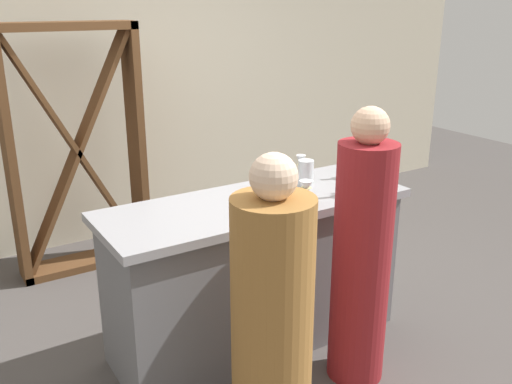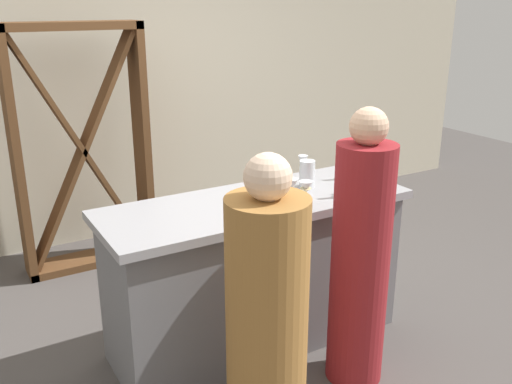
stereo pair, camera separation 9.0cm
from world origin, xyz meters
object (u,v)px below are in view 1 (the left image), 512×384
Objects in this scene: wine_bottle_second_left_dark_green at (373,174)px; wine_bottle_center_olive_green at (358,162)px; wine_glass_near_left at (306,188)px; wine_glass_near_right at (301,163)px; person_center_guest at (361,259)px; wine_glass_near_center at (291,187)px; wine_rack at (77,151)px; water_pitcher at (306,173)px; person_left_guest at (272,319)px; wine_bottle_leftmost_dark_green at (362,177)px.

wine_bottle_second_left_dark_green is 1.06× the size of wine_bottle_center_olive_green.
wine_glass_near_left is 0.89× the size of wine_glass_near_right.
wine_bottle_center_olive_green is 0.86m from person_center_guest.
wine_rack is at bearing 111.05° from wine_glass_near_center.
wine_glass_near_center is 0.38m from water_pitcher.
wine_glass_near_center is 0.96× the size of water_pitcher.
wine_rack is 2.43m from person_left_guest.
wine_bottle_leftmost_dark_green is 0.47m from wine_glass_near_right.
wine_bottle_center_olive_green is at bearing -28.49° from person_center_guest.
wine_bottle_center_olive_green reaches higher than wine_glass_near_left.
water_pitcher reaches higher than wine_glass_near_center.
wine_rack reaches higher than water_pitcher.
water_pitcher is (-0.07, -0.15, -0.02)m from wine_glass_near_right.
person_left_guest is (-0.50, -0.56, -0.40)m from wine_glass_near_center.
person_center_guest is (-0.28, -0.34, -0.33)m from wine_bottle_leftmost_dark_green.
person_center_guest reaches higher than water_pitcher.
wine_glass_near_left is (-0.50, 0.01, -0.01)m from wine_bottle_second_left_dark_green.
wine_glass_near_right is 1.33m from person_left_guest.
wine_glass_near_right is 0.94× the size of water_pitcher.
wine_glass_near_left is at bearing 178.29° from wine_bottle_second_left_dark_green.
person_left_guest reaches higher than wine_glass_near_right.
wine_glass_near_center is 1.02× the size of wine_glass_near_right.
wine_bottle_second_left_dark_green is 1.26m from person_left_guest.
wine_bottle_center_olive_green is (1.41, -1.62, 0.09)m from wine_rack.
wine_bottle_leftmost_dark_green is at bearing -75.24° from wine_glass_near_right.
person_center_guest reaches higher than wine_bottle_second_left_dark_green.
wine_glass_near_right is at bearing 153.65° from wine_bottle_center_olive_green.
wine_glass_near_left is (0.79, -1.87, 0.09)m from wine_rack.
wine_glass_near_right reaches higher than wine_glass_near_left.
wine_bottle_center_olive_green is at bearing 66.38° from wine_bottle_second_left_dark_green.
wine_rack reaches higher than wine_glass_near_center.
wine_glass_near_center is at bearing -46.27° from person_left_guest.
wine_bottle_second_left_dark_green is at bearing -61.70° from wine_glass_near_right.
water_pitcher reaches higher than wine_glass_near_right.
wine_rack reaches higher than person_left_guest.
person_center_guest reaches higher than person_left_guest.
person_left_guest reaches higher than wine_bottle_second_left_dark_green.
person_center_guest is at bearing -81.52° from person_left_guest.
person_center_guest is (-0.39, -0.36, -0.33)m from wine_bottle_second_left_dark_green.
wine_bottle_second_left_dark_green reaches higher than wine_glass_near_left.
person_center_guest is (-0.10, -0.64, -0.30)m from water_pitcher.
wine_rack is at bearing 126.20° from wine_glass_near_right.
person_center_guest is at bearing -68.14° from wine_rack.
water_pitcher is at bearing 121.39° from wine_bottle_leftmost_dark_green.
wine_bottle_center_olive_green is 1.69× the size of wine_glass_near_right.
wine_glass_near_center is at bearing 164.52° from wine_glass_near_left.
wine_glass_near_left is at bearing -52.03° from person_left_guest.
wine_glass_near_center is (-0.47, 0.06, -0.00)m from wine_bottle_leftmost_dark_green.
wine_bottle_leftmost_dark_green is at bearing -58.61° from water_pitcher.
wine_glass_near_right is (-0.12, 0.45, -0.00)m from wine_bottle_leftmost_dark_green.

